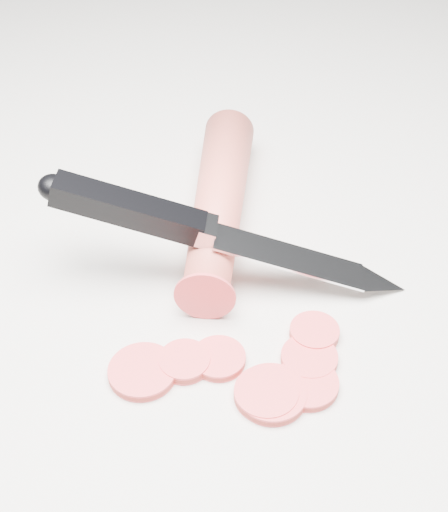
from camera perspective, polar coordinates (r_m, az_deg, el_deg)
name	(u,v)px	position (r m, az deg, el deg)	size (l,w,h in m)	color
ground	(221,305)	(0.45, -0.21, -3.93)	(2.40, 2.40, 0.00)	silver
carrot	(219,202)	(0.50, -0.41, 4.31)	(0.03, 0.03, 0.18)	#DC4D40
carrot_slice_0	(271,394)	(0.41, 3.81, -10.97)	(0.04, 0.04, 0.01)	#F43B41
carrot_slice_1	(184,362)	(0.42, -3.18, -8.43)	(0.03, 0.03, 0.01)	#F43B41
carrot_slice_2	(219,359)	(0.42, -0.43, -8.20)	(0.03, 0.03, 0.01)	#F43B41
carrot_slice_3	(314,332)	(0.44, 7.24, -6.08)	(0.03, 0.03, 0.01)	#F43B41
carrot_slice_4	(309,358)	(0.42, 6.84, -8.11)	(0.03, 0.03, 0.01)	#F43B41
carrot_slice_5	(143,372)	(0.42, -6.54, -9.17)	(0.04, 0.04, 0.01)	#F43B41
carrot_slice_6	(266,394)	(0.40, 3.40, -10.95)	(0.04, 0.04, 0.01)	#F43B41
carrot_slice_7	(307,384)	(0.41, 6.65, -10.12)	(0.04, 0.04, 0.01)	#F43B41
kitchen_knife	(228,233)	(0.44, 0.30, 1.86)	(0.21, 0.14, 0.08)	silver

